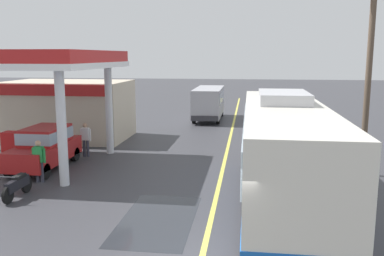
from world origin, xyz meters
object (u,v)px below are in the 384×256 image
at_px(car_at_pump, 45,146).
at_px(motorcycle_parked_forecourt, 17,185).
at_px(pedestrian_near_pump, 39,159).
at_px(coach_bus_main, 284,156).
at_px(minibus_opposing_lane, 209,101).
at_px(pedestrian_by_shop, 86,138).

distance_m(car_at_pump, motorcycle_parked_forecourt, 3.94).
bearing_deg(pedestrian_near_pump, car_at_pump, 110.84).
relative_size(coach_bus_main, car_at_pump, 2.63).
distance_m(minibus_opposing_lane, pedestrian_near_pump, 17.79).
relative_size(coach_bus_main, pedestrian_near_pump, 6.65).
bearing_deg(pedestrian_near_pump, pedestrian_by_shop, 87.72).
relative_size(coach_bus_main, pedestrian_by_shop, 6.65).
height_order(car_at_pump, minibus_opposing_lane, minibus_opposing_lane).
bearing_deg(pedestrian_near_pump, motorcycle_parked_forecourt, -86.16).
bearing_deg(minibus_opposing_lane, car_at_pump, -110.81).
xyz_separation_m(motorcycle_parked_forecourt, pedestrian_by_shop, (0.05, 6.13, 0.49)).
distance_m(coach_bus_main, pedestrian_by_shop, 10.76).
relative_size(minibus_opposing_lane, motorcycle_parked_forecourt, 3.41).
bearing_deg(coach_bus_main, pedestrian_near_pump, 170.42).
height_order(motorcycle_parked_forecourt, pedestrian_by_shop, pedestrian_by_shop).
bearing_deg(motorcycle_parked_forecourt, pedestrian_near_pump, 93.84).
xyz_separation_m(car_at_pump, motorcycle_parked_forecourt, (0.87, -3.80, -0.57)).
height_order(coach_bus_main, minibus_opposing_lane, coach_bus_main).
bearing_deg(car_at_pump, minibus_opposing_lane, 69.19).
xyz_separation_m(coach_bus_main, minibus_opposing_lane, (-4.19, 18.62, -0.25)).
relative_size(minibus_opposing_lane, pedestrian_by_shop, 3.69).
bearing_deg(pedestrian_by_shop, coach_bus_main, -33.05).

